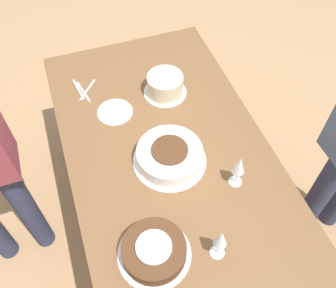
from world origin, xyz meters
name	(u,v)px	position (x,y,z in m)	size (l,w,h in m)	color
ground_plane	(168,218)	(0.00, 0.00, 0.00)	(12.00, 12.00, 0.00)	#A87F56
dining_table	(168,161)	(0.00, 0.00, 0.65)	(1.73, 0.96, 0.75)	brown
cake_center_white	(170,156)	(0.06, -0.01, 0.79)	(0.35, 0.35, 0.10)	white
cake_front_chocolate	(154,251)	(0.47, -0.22, 0.79)	(0.30, 0.30, 0.09)	white
cake_back_decorated	(165,85)	(-0.37, 0.11, 0.80)	(0.23, 0.23, 0.11)	white
wine_glass_near	(221,239)	(0.54, 0.02, 0.88)	(0.06, 0.06, 0.19)	silver
wine_glass_far	(239,166)	(0.27, 0.23, 0.88)	(0.06, 0.06, 0.19)	silver
dessert_plate_left	(115,112)	(-0.32, -0.18, 0.75)	(0.18, 0.18, 0.01)	silver
fork_pile	(83,90)	(-0.53, -0.31, 0.75)	(0.19, 0.12, 0.01)	silver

